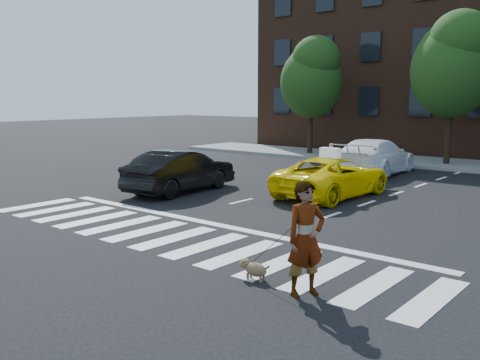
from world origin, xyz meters
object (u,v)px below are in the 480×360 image
object	(u,v)px
woman	(306,239)
dog	(253,268)
taxi	(333,177)
white_suv	(375,157)
black_sedan	(180,171)
tree_left	(312,75)
tree_mid	(453,61)

from	to	relation	value
woman	dog	bearing A→B (deg)	113.37
taxi	white_suv	world-z (taller)	white_suv
white_suv	dog	size ratio (longest dim) A/B	8.24
black_sedan	dog	world-z (taller)	black_sedan
woman	dog	size ratio (longest dim) A/B	3.01
white_suv	woman	size ratio (longest dim) A/B	2.73
black_sedan	woman	distance (m)	10.22
taxi	white_suv	size ratio (longest dim) A/B	0.89
black_sedan	dog	size ratio (longest dim) A/B	6.90
woman	white_suv	bearing A→B (deg)	46.02
woman	dog	distance (m)	1.34
woman	black_sedan	bearing A→B (deg)	82.21
tree_left	black_sedan	world-z (taller)	tree_left
tree_mid	dog	xyz separation A→B (m)	(2.64, -18.07, -4.64)
taxi	black_sedan	size ratio (longest dim) A/B	1.07
tree_mid	black_sedan	bearing A→B (deg)	-111.10
white_suv	tree_left	bearing A→B (deg)	-42.30
white_suv	tree_mid	bearing A→B (deg)	-113.43
tree_left	white_suv	distance (m)	8.38
dog	tree_left	bearing A→B (deg)	112.12
tree_left	tree_mid	size ratio (longest dim) A/B	0.92
black_sedan	tree_mid	bearing A→B (deg)	-116.64
black_sedan	dog	distance (m)	9.30
woman	dog	world-z (taller)	woman
tree_mid	woman	bearing A→B (deg)	-78.30
white_suv	woman	distance (m)	14.54
woman	tree_left	bearing A→B (deg)	56.73
tree_left	black_sedan	distance (m)	13.38
tree_left	white_suv	bearing A→B (deg)	-37.10
tree_left	white_suv	xyz separation A→B (m)	(6.00, -4.54, -3.68)
tree_left	dog	bearing A→B (deg)	-60.70
tree_mid	white_suv	xyz separation A→B (m)	(-1.50, -4.54, -4.09)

